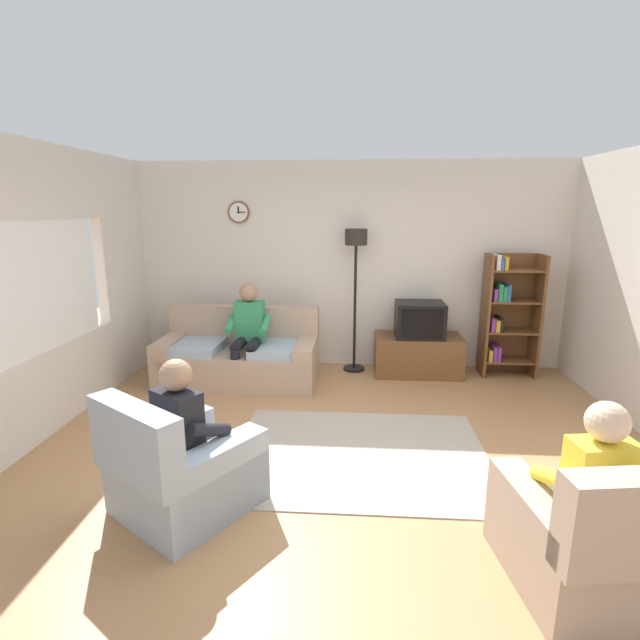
{
  "coord_description": "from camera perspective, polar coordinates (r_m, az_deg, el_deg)",
  "views": [
    {
      "loc": [
        0.03,
        -3.69,
        2.1
      ],
      "look_at": [
        -0.28,
        0.8,
        1.04
      ],
      "focal_mm": 26.64,
      "sensor_mm": 36.0,
      "label": 1
    }
  ],
  "objects": [
    {
      "name": "ground_plane",
      "position": [
        4.24,
        3.15,
        -16.4
      ],
      "size": [
        12.0,
        12.0,
        0.0
      ],
      "primitive_type": "plane",
      "color": "#B27F51"
    },
    {
      "name": "back_wall_assembly",
      "position": [
        6.39,
        3.66,
        6.52
      ],
      "size": [
        6.2,
        0.17,
        2.7
      ],
      "color": "silver",
      "rests_on": "ground_plane"
    },
    {
      "name": "left_wall_assembly",
      "position": [
        4.77,
        -33.39,
        1.9
      ],
      "size": [
        0.12,
        5.8,
        2.7
      ],
      "color": "silver",
      "rests_on": "ground_plane"
    },
    {
      "name": "couch",
      "position": [
        5.93,
        -9.67,
        -4.45
      ],
      "size": [
        1.92,
        0.92,
        0.9
      ],
      "color": "tan",
      "rests_on": "ground_plane"
    },
    {
      "name": "tv_stand",
      "position": [
        6.28,
        11.64,
        -4.11
      ],
      "size": [
        1.1,
        0.56,
        0.51
      ],
      "color": "brown",
      "rests_on": "ground_plane"
    },
    {
      "name": "tv",
      "position": [
        6.13,
        11.88,
        0.06
      ],
      "size": [
        0.6,
        0.49,
        0.44
      ],
      "color": "black",
      "rests_on": "tv_stand"
    },
    {
      "name": "bookshelf",
      "position": [
        6.46,
        21.49,
        0.75
      ],
      "size": [
        0.68,
        0.36,
        1.55
      ],
      "color": "brown",
      "rests_on": "ground_plane"
    },
    {
      "name": "floor_lamp",
      "position": [
        6.07,
        4.31,
        7.09
      ],
      "size": [
        0.28,
        0.28,
        1.85
      ],
      "color": "black",
      "rests_on": "ground_plane"
    },
    {
      "name": "armchair_near_window",
      "position": [
        3.64,
        -16.2,
        -17.13
      ],
      "size": [
        1.16,
        1.18,
        0.9
      ],
      "color": "#9EADBC",
      "rests_on": "ground_plane"
    },
    {
      "name": "armchair_near_bookshelf",
      "position": [
        3.28,
        29.68,
        -22.12
      ],
      "size": [
        0.91,
        0.98,
        0.9
      ],
      "color": "tan",
      "rests_on": "ground_plane"
    },
    {
      "name": "area_rug",
      "position": [
        4.32,
        4.85,
        -15.75
      ],
      "size": [
        2.2,
        1.7,
        0.01
      ],
      "primitive_type": "cube",
      "color": "#AD9E8E",
      "rests_on": "ground_plane"
    },
    {
      "name": "person_on_couch",
      "position": [
        5.69,
        -8.64,
        -1.13
      ],
      "size": [
        0.52,
        0.54,
        1.24
      ],
      "color": "#338C59",
      "rests_on": "ground_plane"
    },
    {
      "name": "person_in_left_armchair",
      "position": [
        3.54,
        -15.34,
        -12.22
      ],
      "size": [
        0.61,
        0.64,
        1.12
      ],
      "color": "black",
      "rests_on": "ground_plane"
    },
    {
      "name": "person_in_right_armchair",
      "position": [
        3.18,
        29.44,
        -16.59
      ],
      "size": [
        0.55,
        0.57,
        1.12
      ],
      "color": "yellow",
      "rests_on": "ground_plane"
    }
  ]
}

